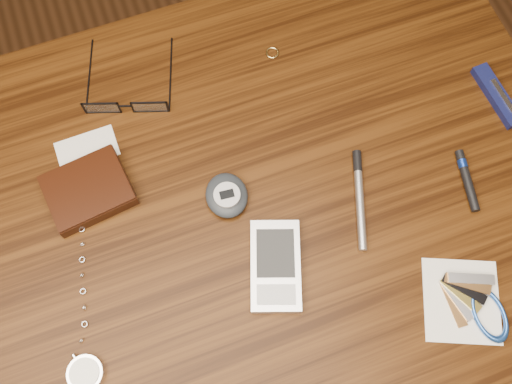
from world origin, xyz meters
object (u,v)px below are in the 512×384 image
(eyeglasses, at_px, (126,103))
(pocket_watch, at_px, (85,367))
(pda_phone, at_px, (275,266))
(wallet_and_card, at_px, (88,189))
(pedometer, at_px, (227,195))
(desk, at_px, (222,243))
(notepad_keys, at_px, (475,305))
(pocket_knife, at_px, (497,96))
(silver_pen, at_px, (359,192))

(eyeglasses, distance_m, pocket_watch, 0.35)
(pocket_watch, height_order, pda_phone, pda_phone)
(wallet_and_card, relative_size, eyeglasses, 0.90)
(pda_phone, height_order, pedometer, pedometer)
(wallet_and_card, distance_m, pocket_watch, 0.22)
(desk, relative_size, notepad_keys, 7.55)
(eyeglasses, height_order, pocket_knife, eyeglasses)
(wallet_and_card, relative_size, notepad_keys, 1.05)
(pocket_knife, relative_size, silver_pen, 0.77)
(wallet_and_card, relative_size, pda_phone, 1.07)
(eyeglasses, relative_size, pedometer, 2.24)
(pedometer, distance_m, pocket_knife, 0.41)
(notepad_keys, height_order, silver_pen, notepad_keys)
(wallet_and_card, relative_size, pedometer, 2.02)
(pda_phone, bearing_deg, wallet_and_card, 137.44)
(wallet_and_card, bearing_deg, pocket_knife, -5.76)
(wallet_and_card, distance_m, eyeglasses, 0.13)
(wallet_and_card, height_order, silver_pen, wallet_and_card)
(eyeglasses, xyz_separation_m, pda_phone, (0.11, -0.29, -0.00))
(wallet_and_card, xyz_separation_m, pedometer, (0.17, -0.07, 0.00))
(notepad_keys, bearing_deg, pocket_watch, 168.75)
(pda_phone, relative_size, notepad_keys, 0.98)
(pocket_knife, bearing_deg, desk, -174.78)
(pda_phone, distance_m, pedometer, 0.11)
(pda_phone, xyz_separation_m, pedometer, (-0.03, 0.11, 0.00))
(wallet_and_card, xyz_separation_m, eyeglasses, (0.08, 0.11, 0.00))
(pocket_watch, xyz_separation_m, silver_pen, (0.40, 0.09, -0.00))
(desk, xyz_separation_m, pocket_knife, (0.43, 0.04, 0.11))
(desk, bearing_deg, eyeglasses, 107.48)
(notepad_keys, distance_m, silver_pen, 0.20)
(desk, xyz_separation_m, pocket_watch, (-0.21, -0.12, 0.11))
(silver_pen, bearing_deg, desk, 172.15)
(pocket_knife, bearing_deg, eyeglasses, 161.60)
(pocket_knife, xyz_separation_m, silver_pen, (-0.24, -0.07, -0.00))
(wallet_and_card, relative_size, silver_pen, 1.04)
(notepad_keys, bearing_deg, silver_pen, 111.78)
(pocket_watch, xyz_separation_m, pda_phone, (0.26, 0.04, 0.00))
(notepad_keys, xyz_separation_m, silver_pen, (-0.07, 0.19, 0.00))
(pda_phone, relative_size, pocket_knife, 1.27)
(pocket_watch, bearing_deg, pocket_knife, 13.98)
(pedometer, bearing_deg, pocket_watch, -147.46)
(eyeglasses, relative_size, pocket_watch, 0.60)
(pedometer, bearing_deg, pocket_knife, 1.75)
(pocket_knife, distance_m, silver_pen, 0.25)
(eyeglasses, height_order, silver_pen, eyeglasses)
(pocket_watch, height_order, silver_pen, same)
(eyeglasses, bearing_deg, wallet_and_card, -127.56)
(wallet_and_card, distance_m, silver_pen, 0.36)
(desk, height_order, wallet_and_card, wallet_and_card)
(eyeglasses, bearing_deg, pocket_watch, -113.73)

